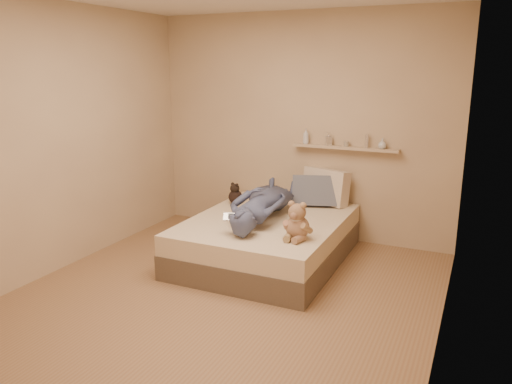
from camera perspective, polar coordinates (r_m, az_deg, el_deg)
The scene contains 10 objects.
room at distance 4.18m, azimuth -3.76°, elevation 4.68°, with size 3.80×3.80×3.80m.
bed at distance 5.26m, azimuth 1.29°, elevation -5.42°, with size 1.50×1.90×0.45m.
game_console at distance 4.67m, azimuth -2.58°, elevation -2.87°, with size 0.21×0.15×0.07m.
teddy_bear at distance 4.55m, azimuth 4.71°, elevation -3.62°, with size 0.30×0.29×0.36m.
dark_plush at distance 5.73m, azimuth -2.39°, elevation -0.31°, with size 0.16×0.16×0.25m.
pillow_cream at distance 5.77m, azimuth 7.98°, elevation 0.62°, with size 0.55×0.16×0.40m, color #C1B199.
pillow_grey at distance 5.67m, azimuth 6.72°, elevation 0.11°, with size 0.50×0.14×0.34m, color slate.
person at distance 5.15m, azimuth 0.73°, elevation -1.17°, with size 0.53×1.46×0.35m, color #444D6B.
wall_shelf at distance 5.71m, azimuth 10.11°, elevation 5.01°, with size 1.20×0.12×0.03m, color tan.
shelf_bottles at distance 5.70m, azimuth 9.86°, elevation 5.87°, with size 0.96×0.09×0.18m.
Camera 1 is at (1.97, -3.62, 1.98)m, focal length 35.00 mm.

